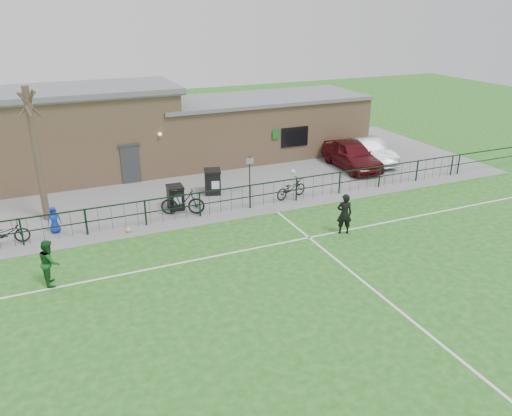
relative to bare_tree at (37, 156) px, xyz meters
name	(u,v)px	position (x,y,z in m)	size (l,w,h in m)	color
ground	(315,295)	(8.00, -10.50, -3.00)	(90.00, 90.00, 0.00)	#1F5A1A
paving_strip	(196,177)	(8.00, 3.00, -2.99)	(34.00, 13.00, 0.02)	slate
pitch_line_touch	(232,213)	(8.00, -2.70, -3.00)	(28.00, 0.10, 0.01)	white
pitch_line_mid	(266,246)	(8.00, -6.50, -3.00)	(28.00, 0.10, 0.01)	white
pitch_line_perp	(365,282)	(10.00, -10.50, -3.00)	(0.10, 16.00, 0.01)	white
perimeter_fence	(230,200)	(8.00, -2.50, -2.40)	(28.00, 0.10, 1.20)	black
bare_tree	(37,156)	(0.00, 0.00, 0.00)	(0.30, 0.30, 6.00)	#4A382D
wheelie_bin_left	(176,198)	(5.72, -1.15, -2.45)	(0.71, 0.80, 1.07)	black
wheelie_bin_right	(213,182)	(8.03, 0.16, -2.39)	(0.78, 0.89, 1.18)	black
sign_post	(250,175)	(9.76, -0.66, -1.98)	(0.06, 0.06, 2.00)	black
car_maroon	(352,155)	(17.03, 0.94, -2.16)	(1.93, 4.79, 1.63)	#4E0D13
car_silver	(370,151)	(18.71, 1.50, -2.25)	(1.55, 4.46, 1.47)	#B0B3B8
bicycle_c	(5,234)	(-1.61, -2.18, -2.50)	(0.64, 1.83, 0.96)	black
bicycle_d	(183,202)	(5.84, -1.96, -2.37)	(0.57, 2.02, 1.22)	black
bicycle_e	(291,188)	(11.44, -2.04, -2.49)	(0.65, 1.87, 0.98)	black
spectator_child	(54,220)	(0.27, -1.72, -2.40)	(0.57, 0.37, 1.17)	#1231AD
goalkeeper_kick	(343,213)	(11.54, -6.63, -2.08)	(1.55, 3.14, 2.20)	black
outfield_player	(50,262)	(-0.08, -6.14, -2.17)	(0.81, 0.63, 1.66)	#164F1E
ball_ground	(128,230)	(3.13, -2.93, -2.88)	(0.24, 0.24, 0.24)	silver
clubhouse	(165,129)	(7.12, 6.00, -0.78)	(24.25, 5.40, 4.96)	tan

